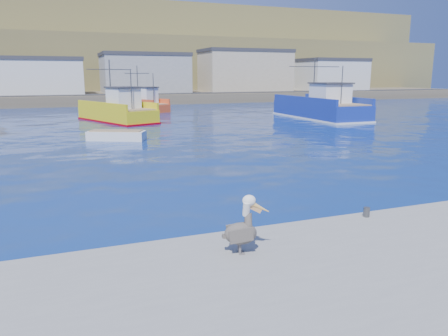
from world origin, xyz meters
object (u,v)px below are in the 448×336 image
Objects in this scene: boat_orange at (144,104)px; trawler_yellow_b at (118,112)px; skiff_mid at (117,136)px; pelican at (242,229)px; trawler_blue at (321,108)px; skiff_far at (316,107)px.

trawler_yellow_b is at bearing -112.94° from boat_orange.
trawler_yellow_b is at bearing 81.73° from skiff_mid.
pelican is (-2.12, -37.71, 0.12)m from trawler_yellow_b.
trawler_blue is at bearing -44.04° from boat_orange.
trawler_yellow_b reaches higher than boat_orange.
trawler_yellow_b is 22.44m from trawler_blue.
boat_orange is 26.40m from skiff_mid.
boat_orange reaches higher than skiff_far.
trawler_blue is 1.66× the size of boat_orange.
boat_orange is 49.99m from pelican.
skiff_far is at bearing -11.15° from boat_orange.
pelican is (-0.13, -24.02, 0.84)m from skiff_mid.
pelican is at bearing -126.06° from trawler_blue.
skiff_mid is at bearing -98.27° from trawler_yellow_b.
trawler_yellow_b is 12.78m from boat_orange.
skiff_mid is (-23.94, -9.04, -0.88)m from trawler_blue.
trawler_yellow_b is at bearing 168.04° from trawler_blue.
pelican is (-24.08, -33.06, -0.04)m from trawler_blue.
trawler_yellow_b is 37.77m from pelican.
trawler_blue reaches higher than pelican.
trawler_yellow_b is 29.78m from skiff_far.
boat_orange reaches higher than pelican.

